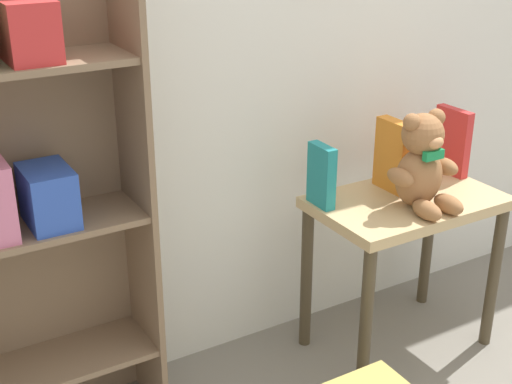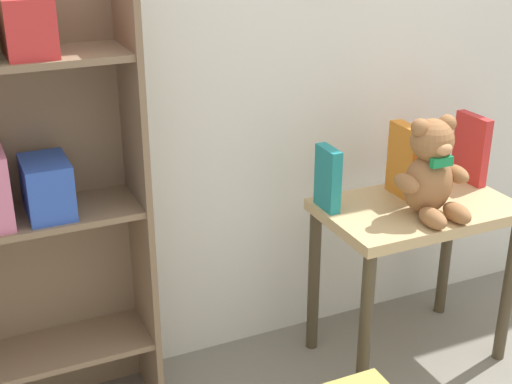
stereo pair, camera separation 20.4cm
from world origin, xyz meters
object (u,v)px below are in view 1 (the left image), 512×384
object	(u,v)px
book_standing_teal	(321,176)
display_table	(405,225)
teddy_bear	(422,165)
book_standing_orange	(393,155)
book_standing_red	(452,141)
bookshelf_side	(12,196)

from	to	relation	value
book_standing_teal	display_table	bearing A→B (deg)	-18.36
teddy_bear	book_standing_orange	xyz separation A→B (m)	(0.02, 0.16, -0.02)
book_standing_teal	book_standing_orange	xyz separation A→B (m)	(0.28, -0.01, 0.02)
book_standing_orange	book_standing_red	size ratio (longest dim) A/B	1.02
display_table	book_standing_teal	distance (m)	0.35
bookshelf_side	display_table	bearing A→B (deg)	-9.19
display_table	book_standing_teal	size ratio (longest dim) A/B	3.08
teddy_bear	book_standing_teal	xyz separation A→B (m)	(-0.26, 0.17, -0.04)
bookshelf_side	teddy_bear	distance (m)	1.20
book_standing_red	book_standing_teal	bearing A→B (deg)	178.71
book_standing_teal	bookshelf_side	bearing A→B (deg)	174.90
book_standing_teal	book_standing_orange	world-z (taller)	book_standing_orange
teddy_bear	book_standing_red	distance (m)	0.34
bookshelf_side	display_table	size ratio (longest dim) A/B	2.18
book_standing_teal	book_standing_red	world-z (taller)	book_standing_red
display_table	book_standing_orange	xyz separation A→B (m)	(0.00, 0.09, 0.22)
bookshelf_side	book_standing_teal	xyz separation A→B (m)	(0.91, -0.10, -0.09)
book_standing_teal	book_standing_orange	distance (m)	0.28
teddy_bear	book_standing_orange	size ratio (longest dim) A/B	1.30
display_table	book_standing_teal	xyz separation A→B (m)	(-0.28, 0.10, 0.20)
book_standing_orange	display_table	bearing A→B (deg)	-90.12
bookshelf_side	book_standing_orange	size ratio (longest dim) A/B	5.63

